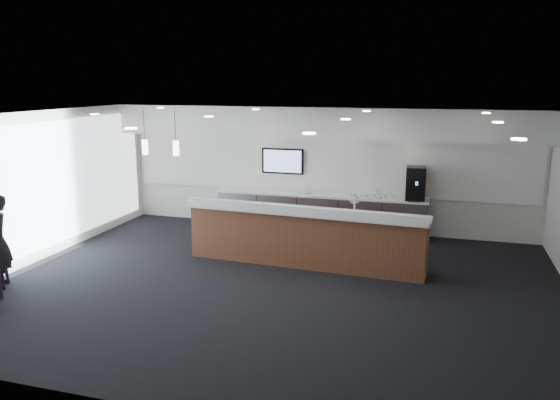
% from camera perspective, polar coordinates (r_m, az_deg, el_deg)
% --- Properties ---
extents(ground, '(10.00, 10.00, 0.00)m').
position_cam_1_polar(ground, '(9.89, -0.52, -8.85)').
color(ground, black).
rests_on(ground, ground).
extents(ceiling, '(10.00, 8.00, 0.02)m').
position_cam_1_polar(ceiling, '(9.24, -0.56, 8.77)').
color(ceiling, black).
rests_on(ceiling, back_wall).
extents(back_wall, '(10.00, 0.02, 3.00)m').
position_cam_1_polar(back_wall, '(13.26, 4.56, 3.31)').
color(back_wall, silver).
rests_on(back_wall, ground).
extents(left_wall, '(0.02, 8.00, 3.00)m').
position_cam_1_polar(left_wall, '(11.89, -24.24, 1.20)').
color(left_wall, silver).
rests_on(left_wall, ground).
extents(soffit_bulkhead, '(10.00, 0.90, 0.70)m').
position_cam_1_polar(soffit_bulkhead, '(12.69, 4.22, 8.14)').
color(soffit_bulkhead, white).
rests_on(soffit_bulkhead, back_wall).
extents(alcove_panel, '(9.80, 0.06, 1.40)m').
position_cam_1_polar(alcove_panel, '(13.21, 4.54, 3.72)').
color(alcove_panel, white).
rests_on(alcove_panel, back_wall).
extents(window_blinds_wall, '(0.04, 7.36, 2.55)m').
position_cam_1_polar(window_blinds_wall, '(11.87, -24.09, 1.19)').
color(window_blinds_wall, white).
rests_on(window_blinds_wall, left_wall).
extents(back_credenza, '(5.06, 0.66, 0.95)m').
position_cam_1_polar(back_credenza, '(13.11, 4.15, -1.34)').
color(back_credenza, gray).
rests_on(back_credenza, ground).
extents(wall_tv, '(1.05, 0.08, 0.62)m').
position_cam_1_polar(wall_tv, '(13.39, 0.29, 4.09)').
color(wall_tv, black).
rests_on(wall_tv, back_wall).
extents(pendant_left, '(0.12, 0.12, 0.30)m').
position_cam_1_polar(pendant_left, '(10.97, -11.41, 5.17)').
color(pendant_left, '#FFEEC6').
rests_on(pendant_left, ceiling).
extents(pendant_right, '(0.12, 0.12, 0.30)m').
position_cam_1_polar(pendant_right, '(11.31, -14.56, 5.23)').
color(pendant_right, '#FFEEC6').
rests_on(pendant_right, ceiling).
extents(ceiling_can_lights, '(7.00, 5.00, 0.02)m').
position_cam_1_polar(ceiling_can_lights, '(9.24, -0.56, 8.59)').
color(ceiling_can_lights, white).
rests_on(ceiling_can_lights, ceiling).
extents(service_counter, '(4.82, 1.08, 1.49)m').
position_cam_1_polar(service_counter, '(10.78, 2.61, -3.81)').
color(service_counter, '#562C1C').
rests_on(service_counter, ground).
extents(coffee_machine, '(0.45, 0.57, 0.75)m').
position_cam_1_polar(coffee_machine, '(12.63, 13.98, 1.71)').
color(coffee_machine, black).
rests_on(coffee_machine, back_credenza).
extents(info_sign_left, '(0.15, 0.02, 0.21)m').
position_cam_1_polar(info_sign_left, '(12.96, 2.96, 1.12)').
color(info_sign_left, silver).
rests_on(info_sign_left, back_credenza).
extents(info_sign_right, '(0.16, 0.03, 0.21)m').
position_cam_1_polar(info_sign_right, '(12.68, 10.29, 0.69)').
color(info_sign_right, silver).
rests_on(info_sign_right, back_credenza).
extents(cup_0, '(0.09, 0.09, 0.09)m').
position_cam_1_polar(cup_0, '(12.66, 11.51, 0.34)').
color(cup_0, white).
rests_on(cup_0, back_credenza).
extents(cup_1, '(0.13, 0.13, 0.09)m').
position_cam_1_polar(cup_1, '(12.67, 10.88, 0.38)').
color(cup_1, white).
rests_on(cup_1, back_credenza).
extents(cup_2, '(0.12, 0.12, 0.09)m').
position_cam_1_polar(cup_2, '(12.69, 10.25, 0.42)').
color(cup_2, white).
rests_on(cup_2, back_credenza).
extents(cup_3, '(0.12, 0.12, 0.09)m').
position_cam_1_polar(cup_3, '(12.70, 9.62, 0.46)').
color(cup_3, white).
rests_on(cup_3, back_credenza).
extents(cup_4, '(0.13, 0.13, 0.09)m').
position_cam_1_polar(cup_4, '(12.72, 9.00, 0.49)').
color(cup_4, white).
rests_on(cup_4, back_credenza).
extents(cup_5, '(0.10, 0.10, 0.09)m').
position_cam_1_polar(cup_5, '(12.74, 8.37, 0.53)').
color(cup_5, white).
rests_on(cup_5, back_credenza).
extents(cup_6, '(0.13, 0.13, 0.09)m').
position_cam_1_polar(cup_6, '(12.76, 7.75, 0.57)').
color(cup_6, white).
rests_on(cup_6, back_credenza).
extents(cup_7, '(0.11, 0.11, 0.09)m').
position_cam_1_polar(cup_7, '(12.78, 7.13, 0.61)').
color(cup_7, white).
rests_on(cup_7, back_credenza).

